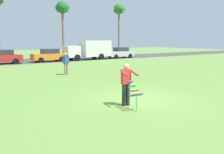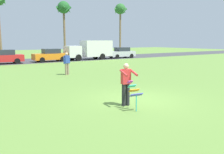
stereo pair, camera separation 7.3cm
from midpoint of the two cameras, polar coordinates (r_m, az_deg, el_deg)
The scene contains 11 objects.
ground_plane at distance 10.63m, azimuth 6.26°, elevation -5.50°, with size 120.00×120.00×0.00m, color olive.
road_strip at distance 31.85m, azimuth -21.74°, elevation 3.53°, with size 120.00×8.00×0.01m, color #424247.
person_kite_flyer at distance 9.43m, azimuth 3.66°, elevation -1.40°, with size 0.63×0.72×1.73m.
kite_held at distance 8.88m, azimuth 5.65°, elevation -3.47°, with size 0.53×0.67×1.11m.
parked_car_red at distance 29.06m, azimuth -24.80°, elevation 4.41°, with size 4.22×1.87×1.60m.
parked_car_orange at distance 30.39m, azimuth -14.69°, elevation 5.10°, with size 4.24×1.91×1.60m.
parked_truck_white_box at distance 32.75m, azimuth -4.97°, elevation 6.73°, with size 6.77×2.28×2.62m.
parked_car_silver at distance 35.57m, azimuth 2.39°, elevation 5.89°, with size 4.24×1.91×1.60m.
palm_tree_centre_far at distance 42.78m, azimuth -11.61°, elevation 15.70°, with size 2.58×2.71×9.31m.
palm_tree_far_left at distance 48.62m, azimuth 2.08°, elevation 15.66°, with size 2.58×2.71×9.90m.
person_walker_far at distance 18.29m, azimuth -10.83°, elevation 3.41°, with size 0.56×0.27×1.73m.
Camera 2 is at (-6.63, -7.87, 2.63)m, focal length 37.58 mm.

